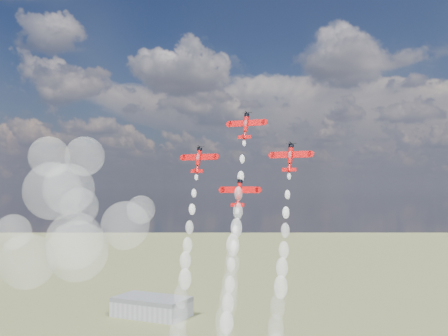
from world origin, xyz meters
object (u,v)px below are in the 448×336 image
at_px(plane_lead, 246,125).
at_px(plane_slot, 239,192).
at_px(plane_left, 198,159).
at_px(plane_right, 290,157).
at_px(hangar, 152,307).

xyz_separation_m(plane_lead, plane_slot, (0.00, -5.02, -19.80)).
bearing_deg(plane_left, plane_right, 0.00).
bearing_deg(plane_slot, plane_lead, 90.00).
relative_size(plane_lead, plane_slot, 1.00).
relative_size(plane_left, plane_right, 1.00).
height_order(hangar, plane_slot, plane_slot).
bearing_deg(plane_slot, plane_left, 170.23).
xyz_separation_m(hangar, plane_slot, (139.64, -166.14, 80.45)).
relative_size(plane_lead, plane_right, 1.00).
distance_m(plane_left, plane_right, 29.18).
xyz_separation_m(hangar, plane_left, (125.05, -163.63, 90.35)).
bearing_deg(plane_slot, plane_right, 9.77).
relative_size(hangar, plane_lead, 4.34).
height_order(plane_lead, plane_right, plane_lead).
bearing_deg(hangar, plane_right, -46.69).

